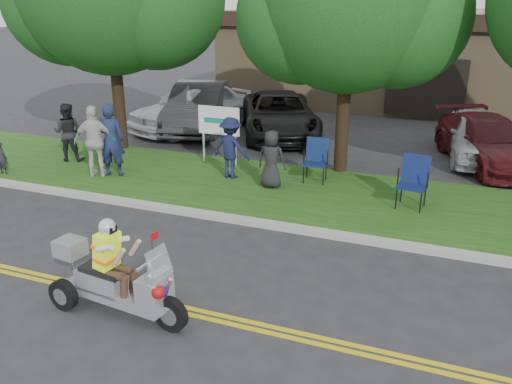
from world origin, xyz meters
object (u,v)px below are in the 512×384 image
(lawn_chair_b, at_px, (414,178))
(spectator_adult_right, at_px, (95,141))
(lawn_chair_a, at_px, (316,157))
(parked_car_mid, at_px, (279,115))
(parked_car_far_right, at_px, (478,135))
(spectator_adult_mid, at_px, (68,132))
(spectator_adult_left, at_px, (111,140))
(trike_scooter, at_px, (114,281))
(parked_car_left, at_px, (199,107))
(parked_car_far_left, at_px, (193,107))
(parked_car_right, at_px, (489,142))

(lawn_chair_b, bearing_deg, spectator_adult_right, -168.20)
(lawn_chair_a, xyz_separation_m, spectator_adult_right, (-5.55, -1.79, 0.32))
(spectator_adult_right, distance_m, parked_car_mid, 6.99)
(parked_car_mid, height_order, parked_car_far_right, parked_car_mid)
(lawn_chair_b, distance_m, spectator_adult_right, 8.15)
(spectator_adult_mid, bearing_deg, lawn_chair_a, 168.03)
(lawn_chair_a, xyz_separation_m, spectator_adult_left, (-5.18, -1.60, 0.35))
(trike_scooter, relative_size, parked_car_left, 0.48)
(lawn_chair_a, relative_size, parked_car_far_left, 0.22)
(parked_car_far_left, xyz_separation_m, parked_car_left, (0.21, 0.10, -0.01))
(lawn_chair_b, relative_size, spectator_adult_right, 0.62)
(trike_scooter, height_order, spectator_adult_mid, spectator_adult_mid)
(lawn_chair_a, distance_m, parked_car_far_right, 5.58)
(lawn_chair_b, relative_size, parked_car_mid, 0.22)
(lawn_chair_a, bearing_deg, trike_scooter, -105.80)
(spectator_adult_mid, relative_size, parked_car_right, 0.36)
(lawn_chair_b, height_order, parked_car_mid, parked_car_mid)
(spectator_adult_mid, height_order, parked_car_right, spectator_adult_mid)
(parked_car_far_right, bearing_deg, spectator_adult_right, -156.16)
(lawn_chair_b, xyz_separation_m, spectator_adult_left, (-7.74, -0.66, 0.31))
(trike_scooter, distance_m, parked_car_far_left, 12.12)
(trike_scooter, bearing_deg, parked_car_far_right, 71.56)
(spectator_adult_right, bearing_deg, spectator_adult_left, -173.79)
(parked_car_left, bearing_deg, parked_car_far_left, -170.22)
(parked_car_far_right, bearing_deg, parked_car_mid, 167.54)
(trike_scooter, relative_size, lawn_chair_b, 2.05)
(spectator_adult_mid, bearing_deg, parked_car_far_right, -175.34)
(parked_car_far_left, height_order, parked_car_right, parked_car_far_left)
(lawn_chair_a, bearing_deg, parked_car_far_right, 40.03)
(parked_car_left, relative_size, parked_car_mid, 0.96)
(lawn_chair_a, height_order, spectator_adult_right, spectator_adult_right)
(trike_scooter, height_order, parked_car_far_left, parked_car_far_left)
(spectator_adult_left, xyz_separation_m, parked_car_right, (9.39, 5.10, -0.39))
(lawn_chair_a, bearing_deg, spectator_adult_left, -168.35)
(spectator_adult_mid, xyz_separation_m, spectator_adult_right, (1.65, -0.90, 0.11))
(lawn_chair_b, distance_m, parked_car_mid, 7.52)
(lawn_chair_a, bearing_deg, parked_car_mid, 114.23)
(trike_scooter, bearing_deg, lawn_chair_a, 86.44)
(lawn_chair_a, height_order, spectator_adult_left, spectator_adult_left)
(spectator_adult_left, bearing_deg, lawn_chair_a, -179.54)
(trike_scooter, distance_m, parked_car_mid, 11.68)
(spectator_adult_left, bearing_deg, parked_car_mid, -129.59)
(trike_scooter, height_order, spectator_adult_right, spectator_adult_right)
(parked_car_left, height_order, parked_car_far_right, parked_car_left)
(spectator_adult_right, bearing_deg, parked_car_right, -173.16)
(spectator_adult_mid, relative_size, parked_car_far_left, 0.34)
(parked_car_mid, bearing_deg, lawn_chair_b, -71.20)
(spectator_adult_left, relative_size, parked_car_left, 0.38)
(lawn_chair_b, xyz_separation_m, parked_car_right, (1.65, 4.44, -0.09))
(lawn_chair_a, distance_m, parked_car_right, 5.47)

